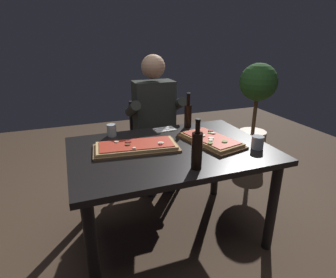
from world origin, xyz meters
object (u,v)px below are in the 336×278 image
pizza_rectangular_left (211,140)px  diner_chair (152,139)px  potted_plant_corner (256,106)px  tumbler_far_side (257,143)px  dining_table (170,160)px  wine_bottle_dark (188,114)px  tumbler_near_camera (112,131)px  seated_diner (155,118)px  oil_bottle_amber (197,149)px  pizza_rectangular_front (136,147)px

pizza_rectangular_left → diner_chair: (-0.19, 0.86, -0.27)m
potted_plant_corner → pizza_rectangular_left: bearing=-140.1°
tumbler_far_side → diner_chair: size_ratio=0.10×
dining_table → tumbler_far_side: bearing=-21.3°
wine_bottle_dark → tumbler_far_side: 0.67m
tumbler_near_camera → potted_plant_corner: potted_plant_corner is taller
wine_bottle_dark → potted_plant_corner: 1.25m
seated_diner → dining_table: bearing=-99.7°
tumbler_far_side → oil_bottle_amber: bearing=-166.4°
pizza_rectangular_front → tumbler_near_camera: bearing=108.9°
dining_table → wine_bottle_dark: 0.54m
dining_table → oil_bottle_amber: bearing=-84.9°
seated_diner → tumbler_far_side: bearing=-65.1°
dining_table → potted_plant_corner: (1.42, 0.92, 0.07)m
pizza_rectangular_front → pizza_rectangular_left: size_ratio=1.13×
potted_plant_corner → dining_table: bearing=-147.1°
tumbler_near_camera → potted_plant_corner: 1.85m
tumbler_far_side → seated_diner: 1.06m
oil_bottle_amber → dining_table: bearing=95.1°
tumbler_near_camera → oil_bottle_amber: bearing=-63.1°
tumbler_near_camera → tumbler_far_side: tumbler_near_camera is taller
pizza_rectangular_front → tumbler_far_side: tumbler_far_side is taller
pizza_rectangular_front → diner_chair: diner_chair is taller
dining_table → wine_bottle_dark: wine_bottle_dark is taller
tumbler_near_camera → potted_plant_corner: size_ratio=0.08×
oil_bottle_amber → tumbler_far_side: bearing=13.6°
dining_table → tumbler_far_side: tumbler_far_side is taller
pizza_rectangular_front → tumbler_near_camera: (-0.11, 0.34, 0.02)m
pizza_rectangular_left → diner_chair: 0.92m
pizza_rectangular_front → potted_plant_corner: (1.66, 0.86, -0.05)m
dining_table → pizza_rectangular_front: 0.27m
tumbler_near_camera → diner_chair: size_ratio=0.11×
tumbler_near_camera → tumbler_far_side: bearing=-33.9°
wine_bottle_dark → tumbler_near_camera: bearing=179.4°
pizza_rectangular_left → seated_diner: seated_diner is taller
pizza_rectangular_front → dining_table: bearing=-14.3°
tumbler_near_camera → wine_bottle_dark: bearing=-0.6°
pizza_rectangular_front → potted_plant_corner: potted_plant_corner is taller
oil_bottle_amber → potted_plant_corner: 1.89m
potted_plant_corner → tumbler_near_camera: bearing=-163.5°
tumbler_near_camera → pizza_rectangular_left: bearing=-31.0°
potted_plant_corner → tumbler_far_side: bearing=-126.8°
diner_chair → potted_plant_corner: size_ratio=0.72×
tumbler_far_side → seated_diner: seated_diner is taller
tumbler_far_side → wine_bottle_dark: bearing=113.3°
pizza_rectangular_front → tumbler_near_camera: 0.35m
pizza_rectangular_front → seated_diner: size_ratio=0.46×
dining_table → tumbler_far_side: size_ratio=15.39×
tumbler_near_camera → tumbler_far_side: (0.92, -0.62, -0.00)m
wine_bottle_dark → oil_bottle_amber: size_ratio=0.96×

